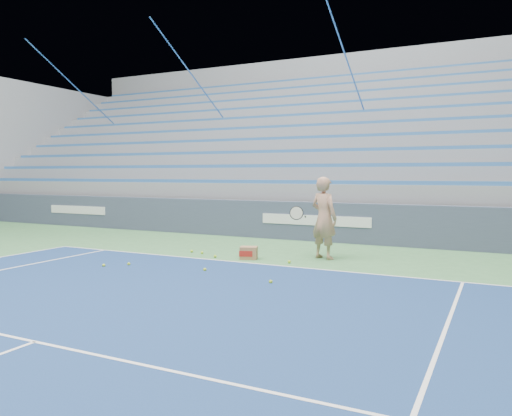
% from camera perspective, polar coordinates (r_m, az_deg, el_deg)
% --- Properties ---
extents(sponsor_barrier, '(30.00, 0.32, 1.10)m').
position_cam_1_polar(sponsor_barrier, '(14.18, 6.93, -1.56)').
color(sponsor_barrier, '#3B435A').
rests_on(sponsor_barrier, ground).
extents(bleachers, '(31.00, 9.15, 7.30)m').
position_cam_1_polar(bleachers, '(19.60, 12.56, 5.19)').
color(bleachers, gray).
rests_on(bleachers, ground).
extents(tennis_player, '(1.00, 0.94, 1.84)m').
position_cam_1_polar(tennis_player, '(11.23, 7.76, -1.13)').
color(tennis_player, tan).
rests_on(tennis_player, ground).
extents(ball_box, '(0.45, 0.40, 0.28)m').
position_cam_1_polar(ball_box, '(11.16, -0.84, -5.15)').
color(ball_box, '#926847').
rests_on(ball_box, ground).
extents(tennis_ball_0, '(0.07, 0.07, 0.07)m').
position_cam_1_polar(tennis_ball_0, '(12.19, -7.36, -4.92)').
color(tennis_ball_0, '#B0D02A').
rests_on(tennis_ball_0, ground).
extents(tennis_ball_1, '(0.07, 0.07, 0.07)m').
position_cam_1_polar(tennis_ball_1, '(10.68, 3.82, -6.16)').
color(tennis_ball_1, '#B0D02A').
rests_on(tennis_ball_1, ground).
extents(tennis_ball_2, '(0.07, 0.07, 0.07)m').
position_cam_1_polar(tennis_ball_2, '(8.75, 1.69, -8.43)').
color(tennis_ball_2, '#B0D02A').
rests_on(tennis_ball_2, ground).
extents(tennis_ball_3, '(0.07, 0.07, 0.07)m').
position_cam_1_polar(tennis_ball_3, '(10.73, -14.33, -6.22)').
color(tennis_ball_3, '#B0D02A').
rests_on(tennis_ball_3, ground).
extents(tennis_ball_4, '(0.07, 0.07, 0.07)m').
position_cam_1_polar(tennis_ball_4, '(10.71, -17.00, -6.30)').
color(tennis_ball_4, '#B0D02A').
rests_on(tennis_ball_4, ground).
extents(tennis_ball_5, '(0.07, 0.07, 0.07)m').
position_cam_1_polar(tennis_ball_5, '(11.94, -6.19, -5.09)').
color(tennis_ball_5, '#B0D02A').
rests_on(tennis_ball_5, ground).
extents(tennis_ball_6, '(0.07, 0.07, 0.07)m').
position_cam_1_polar(tennis_ball_6, '(9.86, -5.88, -7.02)').
color(tennis_ball_6, '#B0D02A').
rests_on(tennis_ball_6, ground).
extents(tennis_ball_7, '(0.07, 0.07, 0.07)m').
position_cam_1_polar(tennis_ball_7, '(11.40, -4.69, -5.52)').
color(tennis_ball_7, '#B0D02A').
rests_on(tennis_ball_7, ground).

